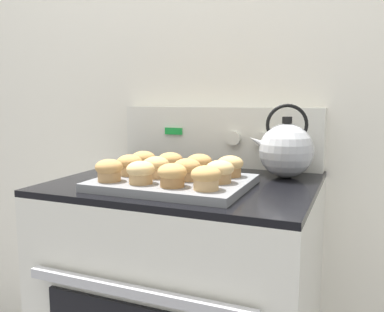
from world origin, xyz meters
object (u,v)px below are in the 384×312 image
at_px(muffin_r1_c2, 187,169).
at_px(muffin_pan, 172,183).
at_px(muffin_r2_c0, 143,160).
at_px(muffin_r0_c0, 109,170).
at_px(muffin_r1_c1, 156,167).
at_px(muffin_r2_c1, 170,162).
at_px(muffin_r2_c3, 230,166).
at_px(muffin_r0_c2, 172,175).
at_px(muffin_r2_c2, 199,164).
at_px(muffin_r1_c0, 130,165).
at_px(muffin_r0_c1, 141,172).
at_px(muffin_r1_c3, 220,171).
at_px(tea_kettle, 286,149).
at_px(muffin_r0_c3, 206,177).

bearing_deg(muffin_r1_c2, muffin_pan, 177.28).
bearing_deg(muffin_r2_c0, muffin_r0_c0, -90.47).
distance_m(muffin_r1_c1, muffin_r2_c1, 0.09).
distance_m(muffin_r0_c0, muffin_r2_c0, 0.18).
relative_size(muffin_r2_c0, muffin_r2_c3, 1.00).
bearing_deg(muffin_r0_c2, muffin_r1_c1, 135.53).
xyz_separation_m(muffin_pan, muffin_r2_c2, (0.04, 0.09, 0.04)).
bearing_deg(muffin_r0_c0, muffin_r1_c0, 87.29).
bearing_deg(muffin_r0_c1, muffin_r0_c0, -177.04).
xyz_separation_m(muffin_r1_c1, muffin_r2_c3, (0.18, 0.09, 0.00)).
bearing_deg(muffin_pan, muffin_r1_c3, 0.21).
height_order(muffin_r0_c1, muffin_r0_c2, same).
bearing_deg(tea_kettle, muffin_r1_c2, -130.50).
bearing_deg(muffin_pan, muffin_r2_c1, 117.43).
xyz_separation_m(muffin_r0_c3, muffin_r1_c3, (0.00, 0.09, 0.00)).
distance_m(muffin_r2_c2, muffin_r2_c3, 0.09).
distance_m(muffin_r1_c3, muffin_r2_c1, 0.21).
height_order(muffin_pan, muffin_r2_c2, muffin_r2_c2).
xyz_separation_m(muffin_r1_c2, tea_kettle, (0.22, 0.25, 0.03)).
bearing_deg(muffin_r2_c2, muffin_pan, -115.39).
xyz_separation_m(muffin_r0_c3, muffin_r1_c0, (-0.27, 0.09, 0.00)).
distance_m(muffin_pan, muffin_r2_c2, 0.11).
bearing_deg(muffin_r2_c1, muffin_r2_c3, 0.44).
bearing_deg(muffin_r0_c1, muffin_r2_c3, 44.51).
distance_m(muffin_r1_c0, muffin_r1_c2, 0.18).
bearing_deg(muffin_r2_c0, muffin_r2_c2, 1.49).
relative_size(muffin_r0_c2, muffin_r2_c1, 1.00).
bearing_deg(muffin_r0_c2, muffin_r2_c3, 63.15).
distance_m(muffin_r0_c3, muffin_r2_c0, 0.32).
height_order(muffin_r0_c1, muffin_r2_c1, same).
bearing_deg(muffin_r2_c2, muffin_r2_c3, -0.47).
distance_m(muffin_r2_c2, tea_kettle, 0.27).
bearing_deg(muffin_r0_c0, muffin_pan, 33.79).
height_order(muffin_pan, muffin_r0_c2, muffin_r0_c2).
relative_size(muffin_r0_c3, muffin_r2_c0, 1.00).
bearing_deg(muffin_r1_c0, muffin_r1_c2, -1.56).
height_order(muffin_r0_c3, muffin_r1_c1, same).
xyz_separation_m(muffin_pan, muffin_r1_c3, (0.14, 0.00, 0.04)).
relative_size(muffin_r1_c3, muffin_r2_c0, 1.00).
xyz_separation_m(muffin_r0_c1, muffin_r1_c3, (0.18, 0.09, 0.00)).
distance_m(muffin_pan, muffin_r1_c3, 0.14).
relative_size(muffin_pan, muffin_r2_c1, 5.50).
height_order(muffin_r0_c3, muffin_r1_c0, same).
xyz_separation_m(muffin_pan, muffin_r1_c0, (-0.13, 0.00, 0.04)).
height_order(muffin_r1_c3, muffin_r2_c0, same).
xyz_separation_m(muffin_r0_c0, muffin_r1_c0, (0.00, 0.09, 0.00)).
bearing_deg(muffin_r2_c2, muffin_r0_c1, -116.54).
distance_m(muffin_r1_c2, muffin_r2_c3, 0.13).
relative_size(muffin_r1_c0, muffin_r2_c0, 1.00).
relative_size(muffin_r1_c0, muffin_r1_c2, 1.00).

